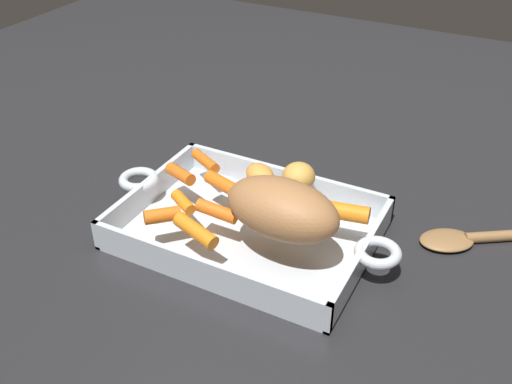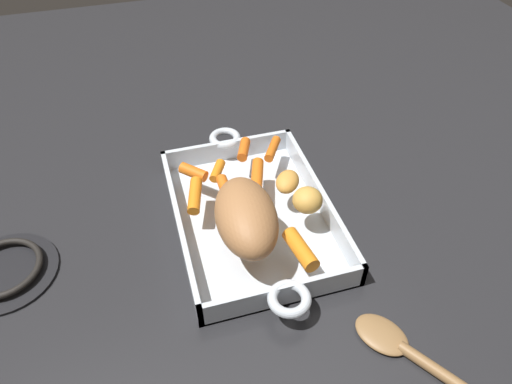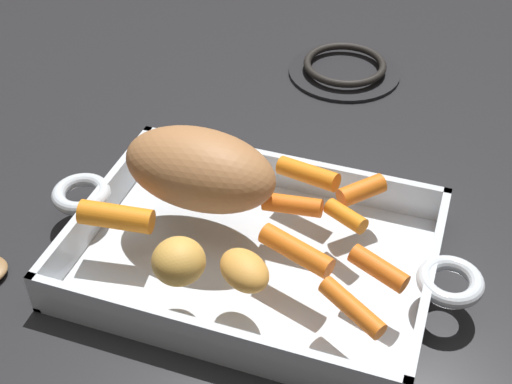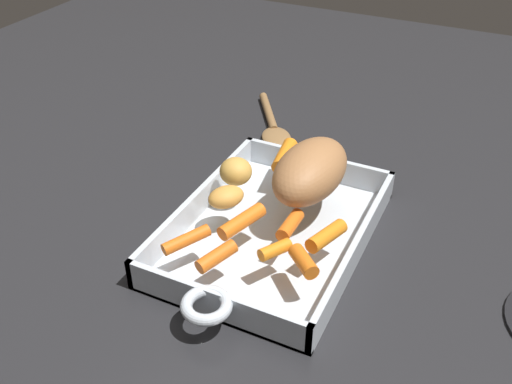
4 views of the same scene
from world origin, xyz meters
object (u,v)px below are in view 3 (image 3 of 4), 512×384
(baby_carrot_southeast, at_px, (361,190))
(baby_carrot_northeast, at_px, (116,217))
(baby_carrot_long, at_px, (296,250))
(baby_carrot_northwest, at_px, (292,205))
(baby_carrot_short, at_px, (346,216))
(potato_near_roast, at_px, (179,261))
(roasting_dish, at_px, (253,254))
(baby_carrot_center_left, at_px, (379,268))
(baby_carrot_southwest, at_px, (352,307))
(stove_burner_rear, at_px, (345,68))
(potato_golden_small, at_px, (244,270))
(pork_roast, at_px, (199,169))
(baby_carrot_center_right, at_px, (308,174))

(baby_carrot_southeast, xyz_separation_m, baby_carrot_northeast, (-0.21, -0.12, 0.00))
(baby_carrot_long, xyz_separation_m, baby_carrot_northeast, (-0.17, -0.01, 0.00))
(baby_carrot_northwest, height_order, baby_carrot_short, baby_carrot_northwest)
(potato_near_roast, bearing_deg, baby_carrot_northeast, 153.44)
(roasting_dish, distance_m, baby_carrot_northeast, 0.14)
(baby_carrot_center_left, bearing_deg, baby_carrot_southwest, -103.51)
(roasting_dish, bearing_deg, stove_burner_rear, 89.86)
(baby_carrot_southwest, height_order, baby_carrot_long, baby_carrot_long)
(potato_golden_small, bearing_deg, pork_roast, 130.54)
(baby_carrot_long, height_order, baby_carrot_northeast, baby_carrot_northeast)
(pork_roast, height_order, baby_carrot_northwest, pork_roast)
(roasting_dish, bearing_deg, potato_golden_small, -77.18)
(baby_carrot_center_right, distance_m, stove_burner_rear, 0.31)
(baby_carrot_center_left, xyz_separation_m, potato_near_roast, (-0.16, -0.06, 0.01))
(baby_carrot_southwest, bearing_deg, roasting_dish, 147.54)
(baby_carrot_long, height_order, potato_near_roast, potato_near_roast)
(potato_near_roast, xyz_separation_m, stove_burner_rear, (0.04, 0.47, -0.06))
(baby_carrot_center_left, bearing_deg, baby_carrot_center_right, 131.38)
(pork_roast, distance_m, baby_carrot_northwest, 0.10)
(baby_carrot_center_right, distance_m, potato_near_roast, 0.18)
(roasting_dish, relative_size, potato_near_roast, 9.11)
(baby_carrot_southeast, bearing_deg, potato_golden_small, -116.57)
(baby_carrot_northeast, distance_m, potato_near_roast, 0.09)
(baby_carrot_southeast, relative_size, baby_carrot_long, 0.67)
(baby_carrot_long, height_order, baby_carrot_short, baby_carrot_long)
(baby_carrot_long, xyz_separation_m, stove_burner_rear, (-0.05, 0.41, -0.05))
(roasting_dish, bearing_deg, baby_carrot_southeast, 41.92)
(potato_near_roast, bearing_deg, baby_carrot_short, 44.01)
(roasting_dish, xyz_separation_m, baby_carrot_southeast, (0.09, 0.08, 0.04))
(pork_roast, bearing_deg, baby_carrot_northwest, 5.88)
(baby_carrot_southwest, height_order, baby_carrot_northwest, baby_carrot_northwest)
(pork_roast, bearing_deg, baby_carrot_center_left, -14.06)
(baby_carrot_center_left, bearing_deg, baby_carrot_long, -177.65)
(baby_carrot_center_left, relative_size, baby_carrot_southwest, 0.85)
(baby_carrot_southwest, height_order, baby_carrot_short, baby_carrot_southwest)
(baby_carrot_southwest, distance_m, baby_carrot_northwest, 0.14)
(baby_carrot_center_right, xyz_separation_m, baby_carrot_short, (0.05, -0.05, -0.00))
(pork_roast, distance_m, stove_burner_rear, 0.38)
(baby_carrot_southwest, bearing_deg, potato_golden_small, 176.88)
(pork_roast, bearing_deg, baby_carrot_northeast, -133.20)
(baby_carrot_center_right, height_order, baby_carrot_center_left, baby_carrot_center_right)
(roasting_dish, height_order, pork_roast, pork_roast)
(baby_carrot_northeast, bearing_deg, pork_roast, 46.80)
(roasting_dish, bearing_deg, baby_carrot_northwest, 51.89)
(baby_carrot_center_left, relative_size, baby_carrot_northeast, 0.77)
(stove_burner_rear, bearing_deg, baby_carrot_southeast, -74.45)
(baby_carrot_long, height_order, stove_burner_rear, baby_carrot_long)
(baby_carrot_center_left, bearing_deg, baby_carrot_southeast, 110.52)
(roasting_dish, bearing_deg, baby_carrot_center_right, 71.16)
(baby_carrot_southeast, height_order, baby_carrot_long, same)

